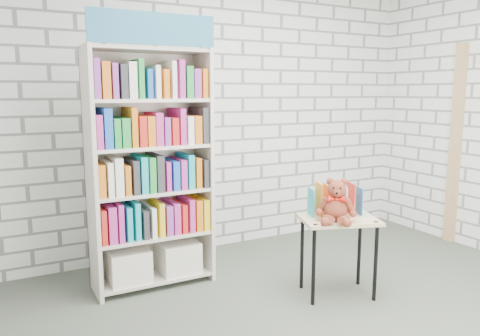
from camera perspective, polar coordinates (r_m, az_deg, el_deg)
name	(u,v)px	position (r m, az deg, el deg)	size (l,w,h in m)	color
ground	(351,326)	(3.51, 13.40, -18.24)	(4.50, 4.50, 0.00)	#444B3F
room_shell	(362,63)	(3.12, 14.65, 12.25)	(4.52, 4.02, 2.81)	silver
bookshelf	(150,167)	(3.87, -10.86, 0.07)	(0.98, 0.38, 2.19)	beige
display_table	(339,229)	(3.79, 11.93, -7.27)	(0.69, 0.58, 0.63)	tan
table_books	(335,200)	(3.82, 11.54, -3.85)	(0.45, 0.31, 0.24)	teal
teddy_bear	(336,204)	(3.63, 11.66, -4.38)	(0.32, 0.32, 0.33)	brown
door_trim	(455,145)	(5.45, 24.78, 2.56)	(0.05, 0.12, 2.10)	tan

